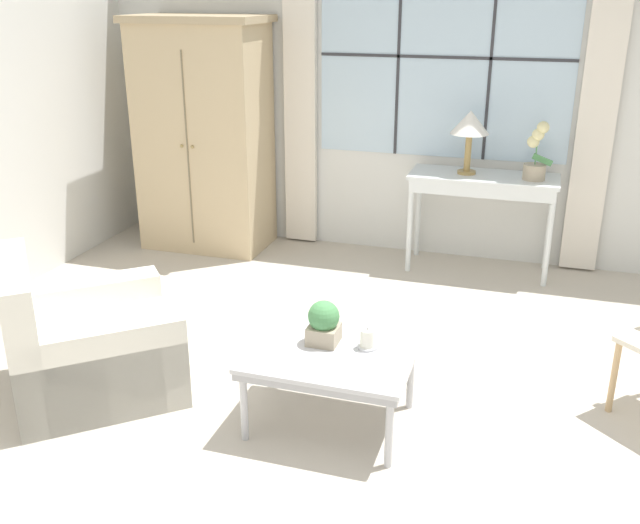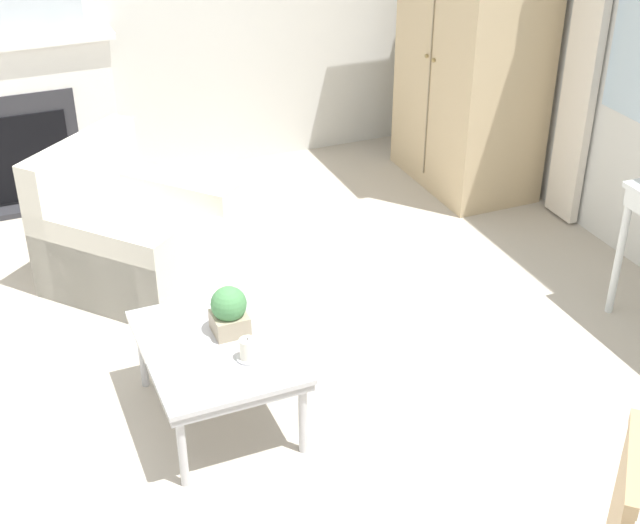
{
  "view_description": "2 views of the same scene",
  "coord_description": "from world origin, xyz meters",
  "views": [
    {
      "loc": [
        0.84,
        -3.06,
        2.23
      ],
      "look_at": [
        -0.21,
        0.27,
        0.89
      ],
      "focal_mm": 40.0,
      "sensor_mm": 36.0,
      "label": 1
    },
    {
      "loc": [
        3.2,
        -0.72,
        2.86
      ],
      "look_at": [
        0.18,
        0.55,
        0.94
      ],
      "focal_mm": 50.0,
      "sensor_mm": 36.0,
      "label": 2
    }
  ],
  "objects": [
    {
      "name": "potted_plant_small",
      "position": [
        -0.17,
        0.23,
        0.55
      ],
      "size": [
        0.17,
        0.17,
        0.24
      ],
      "color": "tan",
      "rests_on": "coffee_table"
    },
    {
      "name": "ground_plane",
      "position": [
        0.0,
        0.0,
        0.0
      ],
      "size": [
        14.0,
        14.0,
        0.0
      ],
      "primitive_type": "plane",
      "color": "#BCB2A3"
    },
    {
      "name": "armoire",
      "position": [
        -2.02,
        2.62,
        1.02
      ],
      "size": [
        1.16,
        0.71,
        2.02
      ],
      "color": "tan",
      "rests_on": "ground_plane"
    },
    {
      "name": "coffee_table",
      "position": [
        -0.11,
        0.14,
        0.39
      ],
      "size": [
        0.87,
        0.66,
        0.43
      ],
      "color": "#BCBCC1",
      "rests_on": "ground_plane"
    },
    {
      "name": "pillar_candle",
      "position": [
        0.07,
        0.24,
        0.48
      ],
      "size": [
        0.11,
        0.11,
        0.12
      ],
      "color": "silver",
      "rests_on": "coffee_table"
    },
    {
      "name": "fireplace",
      "position": [
        -2.91,
        -0.44,
        0.68
      ],
      "size": [
        0.34,
        1.48,
        2.01
      ],
      "color": "#2D2D33",
      "rests_on": "ground_plane"
    },
    {
      "name": "armchair_upholstered",
      "position": [
        -1.56,
        0.06,
        0.27
      ],
      "size": [
        1.26,
        1.26,
        0.85
      ],
      "color": "silver",
      "rests_on": "ground_plane"
    }
  ]
}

